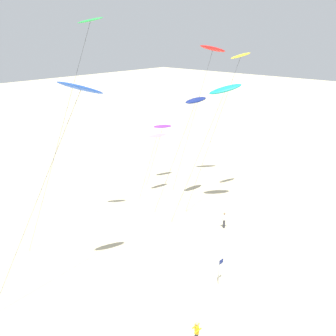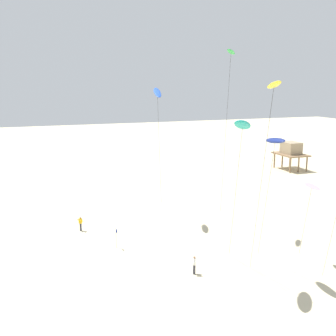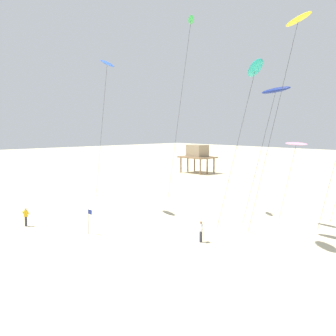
{
  "view_description": "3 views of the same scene",
  "coord_description": "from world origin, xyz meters",
  "px_view_note": "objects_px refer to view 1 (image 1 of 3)",
  "views": [
    {
      "loc": [
        -27.17,
        -14.54,
        19.01
      ],
      "look_at": [
        -0.69,
        9.25,
        6.65
      ],
      "focal_mm": 43.2,
      "sensor_mm": 36.0,
      "label": 1
    },
    {
      "loc": [
        34.38,
        -8.13,
        16.52
      ],
      "look_at": [
        -3.61,
        5.82,
        8.08
      ],
      "focal_mm": 44.18,
      "sensor_mm": 36.0,
      "label": 2
    },
    {
      "loc": [
        26.82,
        -18.95,
        9.17
      ],
      "look_at": [
        -0.54,
        5.95,
        5.48
      ],
      "focal_mm": 47.24,
      "sensor_mm": 36.0,
      "label": 3
    }
  ],
  "objects_px": {
    "kite_yellow": "(240,58)",
    "kite_teal": "(225,89)",
    "kite_purple": "(163,127)",
    "kite_red": "(213,49)",
    "kite_pink": "(157,136)",
    "kite_green": "(89,27)",
    "kite_navy": "(196,101)",
    "marker_flag": "(220,267)",
    "kite_flyer_middle": "(197,333)",
    "kite_blue": "(80,89)",
    "kite_flyer_nearest": "(224,220)"
  },
  "relations": [
    {
      "from": "kite_yellow",
      "to": "kite_teal",
      "type": "height_order",
      "value": "kite_yellow"
    },
    {
      "from": "kite_purple",
      "to": "kite_red",
      "type": "distance_m",
      "value": 11.02
    },
    {
      "from": "kite_red",
      "to": "kite_teal",
      "type": "bearing_deg",
      "value": -134.6
    },
    {
      "from": "kite_yellow",
      "to": "kite_pink",
      "type": "bearing_deg",
      "value": 120.68
    },
    {
      "from": "kite_green",
      "to": "kite_red",
      "type": "relative_size",
      "value": 1.15
    },
    {
      "from": "kite_red",
      "to": "kite_navy",
      "type": "height_order",
      "value": "kite_red"
    },
    {
      "from": "kite_navy",
      "to": "marker_flag",
      "type": "bearing_deg",
      "value": -133.79
    },
    {
      "from": "kite_purple",
      "to": "kite_red",
      "type": "bearing_deg",
      "value": -54.86
    },
    {
      "from": "kite_navy",
      "to": "marker_flag",
      "type": "relative_size",
      "value": 5.85
    },
    {
      "from": "kite_pink",
      "to": "marker_flag",
      "type": "bearing_deg",
      "value": -121.31
    },
    {
      "from": "kite_red",
      "to": "kite_navy",
      "type": "bearing_deg",
      "value": -157.53
    },
    {
      "from": "kite_navy",
      "to": "kite_flyer_middle",
      "type": "xyz_separation_m",
      "value": [
        -16.82,
        -13.63,
        -10.93
      ]
    },
    {
      "from": "kite_red",
      "to": "kite_blue",
      "type": "bearing_deg",
      "value": -164.17
    },
    {
      "from": "kite_blue",
      "to": "kite_flyer_nearest",
      "type": "height_order",
      "value": "kite_blue"
    },
    {
      "from": "kite_red",
      "to": "kite_pink",
      "type": "xyz_separation_m",
      "value": [
        -7.22,
        2.17,
        -9.33
      ]
    },
    {
      "from": "kite_flyer_nearest",
      "to": "kite_pink",
      "type": "bearing_deg",
      "value": 81.62
    },
    {
      "from": "kite_purple",
      "to": "kite_pink",
      "type": "xyz_separation_m",
      "value": [
        -3.83,
        -2.65,
        -0.02
      ]
    },
    {
      "from": "kite_green",
      "to": "kite_navy",
      "type": "distance_m",
      "value": 13.96
    },
    {
      "from": "kite_green",
      "to": "kite_teal",
      "type": "distance_m",
      "value": 14.54
    },
    {
      "from": "kite_teal",
      "to": "kite_purple",
      "type": "bearing_deg",
      "value": 77.14
    },
    {
      "from": "kite_navy",
      "to": "marker_flag",
      "type": "xyz_separation_m",
      "value": [
        -10.51,
        -10.97,
        -10.33
      ]
    },
    {
      "from": "kite_green",
      "to": "kite_yellow",
      "type": "bearing_deg",
      "value": -17.85
    },
    {
      "from": "kite_navy",
      "to": "kite_yellow",
      "type": "height_order",
      "value": "kite_yellow"
    },
    {
      "from": "kite_blue",
      "to": "kite_flyer_middle",
      "type": "bearing_deg",
      "value": -85.89
    },
    {
      "from": "kite_flyer_nearest",
      "to": "marker_flag",
      "type": "relative_size",
      "value": 0.8
    },
    {
      "from": "kite_flyer_middle",
      "to": "kite_navy",
      "type": "bearing_deg",
      "value": 39.01
    },
    {
      "from": "marker_flag",
      "to": "kite_flyer_middle",
      "type": "bearing_deg",
      "value": -157.14
    },
    {
      "from": "kite_pink",
      "to": "kite_yellow",
      "type": "bearing_deg",
      "value": -59.32
    },
    {
      "from": "kite_green",
      "to": "kite_pink",
      "type": "bearing_deg",
      "value": 13.98
    },
    {
      "from": "marker_flag",
      "to": "kite_teal",
      "type": "bearing_deg",
      "value": 34.91
    },
    {
      "from": "kite_pink",
      "to": "kite_flyer_middle",
      "type": "xyz_separation_m",
      "value": [
        -15.88,
        -18.4,
        -6.46
      ]
    },
    {
      "from": "kite_navy",
      "to": "kite_pink",
      "type": "xyz_separation_m",
      "value": [
        -0.94,
        4.77,
        -4.47
      ]
    },
    {
      "from": "kite_purple",
      "to": "kite_blue",
      "type": "bearing_deg",
      "value": -150.45
    },
    {
      "from": "kite_teal",
      "to": "kite_flyer_middle",
      "type": "distance_m",
      "value": 23.59
    },
    {
      "from": "kite_blue",
      "to": "kite_pink",
      "type": "height_order",
      "value": "kite_blue"
    },
    {
      "from": "kite_flyer_nearest",
      "to": "kite_green",
      "type": "bearing_deg",
      "value": 139.11
    },
    {
      "from": "kite_flyer_nearest",
      "to": "kite_red",
      "type": "bearing_deg",
      "value": 44.04
    },
    {
      "from": "kite_purple",
      "to": "kite_pink",
      "type": "relative_size",
      "value": 1.01
    },
    {
      "from": "kite_green",
      "to": "kite_flyer_nearest",
      "type": "xyz_separation_m",
      "value": [
        9.22,
        -7.99,
        -18.2
      ]
    },
    {
      "from": "kite_pink",
      "to": "kite_red",
      "type": "bearing_deg",
      "value": -16.75
    },
    {
      "from": "marker_flag",
      "to": "kite_yellow",
      "type": "bearing_deg",
      "value": 29.94
    },
    {
      "from": "kite_blue",
      "to": "kite_flyer_nearest",
      "type": "xyz_separation_m",
      "value": [
        14.99,
        -1.76,
        -14.35
      ]
    },
    {
      "from": "kite_yellow",
      "to": "marker_flag",
      "type": "bearing_deg",
      "value": -150.06
    },
    {
      "from": "kite_green",
      "to": "kite_blue",
      "type": "height_order",
      "value": "kite_green"
    },
    {
      "from": "kite_purple",
      "to": "kite_green",
      "type": "bearing_deg",
      "value": -159.96
    },
    {
      "from": "kite_pink",
      "to": "kite_navy",
      "type": "bearing_deg",
      "value": -78.87
    },
    {
      "from": "kite_purple",
      "to": "kite_pink",
      "type": "bearing_deg",
      "value": -145.35
    },
    {
      "from": "kite_red",
      "to": "kite_teal",
      "type": "relative_size",
      "value": 1.24
    },
    {
      "from": "kite_flyer_nearest",
      "to": "kite_flyer_middle",
      "type": "distance_m",
      "value": 16.26
    },
    {
      "from": "kite_blue",
      "to": "kite_green",
      "type": "bearing_deg",
      "value": 47.2
    }
  ]
}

